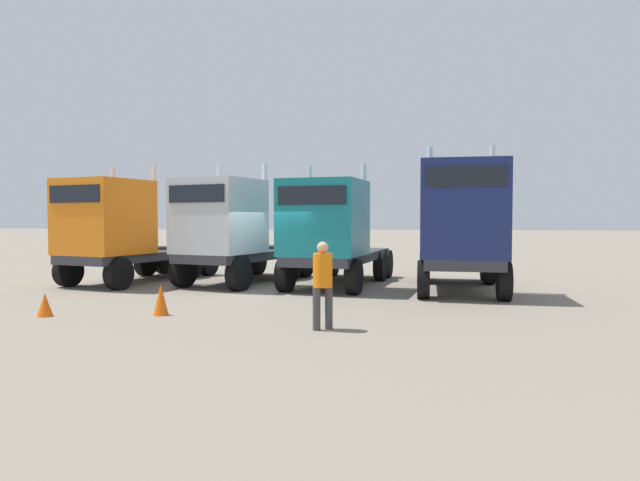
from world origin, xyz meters
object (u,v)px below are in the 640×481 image
(semi_truck_silver, at_px, (230,230))
(semi_truck_teal, at_px, (331,232))
(semi_truck_navy, at_px, (462,227))
(visitor_in_hivis, at_px, (323,279))
(semi_truck_orange, at_px, (118,230))
(traffic_cone_near, at_px, (161,300))
(traffic_cone_mid, at_px, (45,305))

(semi_truck_silver, distance_m, semi_truck_teal, 3.54)
(semi_truck_teal, xyz_separation_m, semi_truck_navy, (4.11, -0.70, 0.20))
(semi_truck_silver, height_order, visitor_in_hivis, semi_truck_silver)
(semi_truck_orange, relative_size, semi_truck_teal, 0.99)
(traffic_cone_near, distance_m, traffic_cone_mid, 2.68)
(semi_truck_orange, height_order, visitor_in_hivis, semi_truck_orange)
(semi_truck_navy, height_order, visitor_in_hivis, semi_truck_navy)
(semi_truck_teal, distance_m, visitor_in_hivis, 6.81)
(traffic_cone_near, bearing_deg, semi_truck_navy, 34.43)
(semi_truck_orange, distance_m, traffic_cone_near, 7.14)
(visitor_in_hivis, height_order, traffic_cone_mid, visitor_in_hivis)
(traffic_cone_mid, bearing_deg, visitor_in_hivis, -3.34)
(semi_truck_orange, bearing_deg, semi_truck_navy, 100.81)
(semi_truck_silver, bearing_deg, traffic_cone_near, 18.41)
(semi_truck_teal, distance_m, traffic_cone_near, 6.67)
(traffic_cone_near, bearing_deg, semi_truck_orange, 127.75)
(traffic_cone_near, bearing_deg, semi_truck_silver, 93.50)
(visitor_in_hivis, bearing_deg, traffic_cone_mid, 51.10)
(visitor_in_hivis, xyz_separation_m, traffic_cone_mid, (-6.67, 0.39, -0.78))
(semi_truck_silver, distance_m, visitor_in_hivis, 8.28)
(semi_truck_orange, height_order, traffic_cone_mid, semi_truck_orange)
(visitor_in_hivis, bearing_deg, semi_truck_orange, 16.37)
(semi_truck_orange, bearing_deg, semi_truck_silver, 109.54)
(semi_truck_silver, xyz_separation_m, semi_truck_navy, (7.64, -0.95, 0.15))
(semi_truck_navy, height_order, traffic_cone_near, semi_truck_navy)
(traffic_cone_near, bearing_deg, traffic_cone_mid, -166.45)
(semi_truck_orange, xyz_separation_m, semi_truck_teal, (7.43, 0.18, -0.05))
(semi_truck_teal, bearing_deg, traffic_cone_mid, -34.63)
(semi_truck_silver, relative_size, traffic_cone_near, 8.62)
(semi_truck_orange, distance_m, semi_truck_teal, 7.44)
(visitor_in_hivis, distance_m, traffic_cone_near, 4.25)
(semi_truck_orange, relative_size, semi_truck_silver, 1.04)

